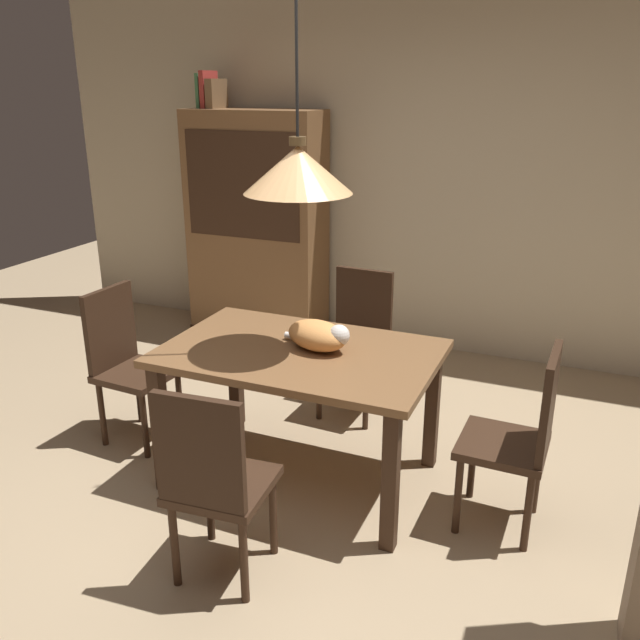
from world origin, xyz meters
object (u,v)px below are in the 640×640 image
object	(u,v)px
pendant_lamp	(298,169)
book_red_tall	(209,90)
hutch_bookcase	(257,232)
book_green_slim	(204,91)
chair_near_front	(214,478)
chair_left_side	(126,359)
chair_far_back	(357,336)
book_brown_thick	(216,94)
dining_table	(300,368)
cat_sleeping	(319,335)
chair_right_side	(521,433)

from	to	relation	value
pendant_lamp	book_red_tall	bearing A→B (deg)	130.98
hutch_bookcase	book_green_slim	distance (m)	1.17
chair_near_front	hutch_bookcase	world-z (taller)	hutch_bookcase
chair_left_side	book_red_tall	world-z (taller)	book_red_tall
chair_far_back	chair_left_side	size ratio (longest dim) A/B	1.00
pendant_lamp	book_brown_thick	world-z (taller)	pendant_lamp
pendant_lamp	book_brown_thick	distance (m)	2.44
chair_near_front	book_brown_thick	bearing A→B (deg)	119.59
book_red_tall	dining_table	bearing A→B (deg)	-49.02
cat_sleeping	book_red_tall	world-z (taller)	book_red_tall
chair_near_front	pendant_lamp	distance (m)	1.45
book_green_slim	book_brown_thick	distance (m)	0.12
chair_far_back	book_brown_thick	bearing A→B (deg)	147.68
chair_far_back	book_brown_thick	world-z (taller)	book_brown_thick
chair_right_side	cat_sleeping	world-z (taller)	chair_right_side
chair_far_back	chair_right_side	xyz separation A→B (m)	(1.12, -0.88, 0.00)
book_green_slim	chair_near_front	bearing A→B (deg)	-58.61
cat_sleeping	book_red_tall	distance (m)	2.75
chair_left_side	pendant_lamp	bearing A→B (deg)	-0.24
book_brown_thick	chair_right_side	bearing A→B (deg)	-34.82
hutch_bookcase	book_green_slim	size ratio (longest dim) A/B	7.12
chair_left_side	book_green_slim	distance (m)	2.43
chair_near_front	pendant_lamp	size ratio (longest dim) A/B	0.72
book_green_slim	chair_left_side	bearing A→B (deg)	-73.88
pendant_lamp	dining_table	bearing A→B (deg)	-82.87
dining_table	hutch_bookcase	distance (m)	2.24
dining_table	chair_left_side	distance (m)	1.14
dining_table	cat_sleeping	distance (m)	0.20
hutch_bookcase	book_brown_thick	bearing A→B (deg)	179.73
book_green_slim	book_red_tall	distance (m)	0.05
cat_sleeping	chair_right_side	bearing A→B (deg)	-2.53
chair_right_side	pendant_lamp	distance (m)	1.61
hutch_bookcase	book_red_tall	size ratio (longest dim) A/B	6.61
chair_near_front	pendant_lamp	world-z (taller)	pendant_lamp
cat_sleeping	book_brown_thick	size ratio (longest dim) A/B	1.68
dining_table	chair_right_side	bearing A→B (deg)	-0.10
book_green_slim	book_brown_thick	size ratio (longest dim) A/B	1.08
chair_right_side	book_green_slim	world-z (taller)	book_green_slim
chair_right_side	chair_near_front	xyz separation A→B (m)	(-1.12, -0.88, 0.00)
cat_sleeping	dining_table	bearing A→B (deg)	-153.50
book_green_slim	book_red_tall	xyz separation A→B (m)	(0.05, 0.00, 0.01)
chair_near_front	book_red_tall	xyz separation A→B (m)	(-1.62, 2.74, 1.48)
chair_far_back	book_green_slim	bearing A→B (deg)	149.52
dining_table	chair_far_back	distance (m)	0.89
chair_right_side	book_green_slim	size ratio (longest dim) A/B	3.58
chair_far_back	chair_right_side	world-z (taller)	same
dining_table	chair_near_front	bearing A→B (deg)	-89.59
pendant_lamp	book_green_slim	bearing A→B (deg)	131.83
chair_near_front	book_brown_thick	distance (m)	3.47
pendant_lamp	chair_far_back	bearing A→B (deg)	89.77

